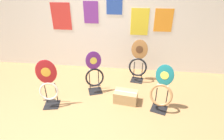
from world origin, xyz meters
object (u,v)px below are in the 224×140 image
toilet_seat_display_woodgrain (138,63)px  toilet_seat_display_crimson_swirl (48,84)px  toilet_seat_display_purple_note (94,74)px  storage_box (126,97)px  toilet_seat_display_teal_sax (162,91)px

toilet_seat_display_woodgrain → toilet_seat_display_crimson_swirl: bearing=-145.2°
toilet_seat_display_crimson_swirl → toilet_seat_display_woodgrain: bearing=34.8°
toilet_seat_display_woodgrain → toilet_seat_display_purple_note: (-0.91, -0.59, -0.03)m
toilet_seat_display_woodgrain → toilet_seat_display_purple_note: toilet_seat_display_woodgrain is taller
toilet_seat_display_woodgrain → storage_box: (-0.23, -0.86, -0.35)m
toilet_seat_display_crimson_swirl → toilet_seat_display_purple_note: bearing=37.2°
toilet_seat_display_woodgrain → storage_box: 0.96m
toilet_seat_display_purple_note → toilet_seat_display_teal_sax: (1.32, -0.43, -0.02)m
toilet_seat_display_woodgrain → toilet_seat_display_crimson_swirl: (-1.65, -1.15, 0.02)m
toilet_seat_display_crimson_swirl → toilet_seat_display_teal_sax: bearing=3.7°
toilet_seat_display_woodgrain → toilet_seat_display_crimson_swirl: toilet_seat_display_woodgrain is taller
toilet_seat_display_purple_note → toilet_seat_display_teal_sax: bearing=-18.0°
toilet_seat_display_woodgrain → toilet_seat_display_crimson_swirl: 2.01m
toilet_seat_display_teal_sax → storage_box: 0.72m
toilet_seat_display_woodgrain → toilet_seat_display_teal_sax: (0.41, -1.01, -0.05)m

